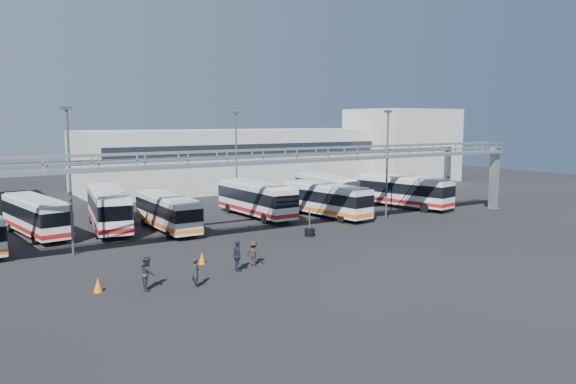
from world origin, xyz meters
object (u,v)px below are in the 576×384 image
bus_1 (35,215)px  pedestrian_c (254,253)px  cone_left (98,285)px  bus_2 (108,207)px  tire_stack (309,231)px  bus_5 (256,198)px  pedestrian_a (196,272)px  bus_6 (325,199)px  bus_7 (325,189)px  pedestrian_b (147,273)px  light_pole_back (236,154)px  pedestrian_d (237,256)px  light_pole_left (69,173)px  light_pole_mid (387,159)px  bus_8 (402,190)px  cone_right (202,258)px  bus_3 (167,211)px

bus_1 → pedestrian_c: size_ratio=6.63×
pedestrian_c → cone_left: (-9.86, -0.35, -0.40)m
bus_2 → tire_stack: bearing=-32.5°
bus_5 → cone_left: size_ratio=13.86×
pedestrian_a → pedestrian_c: size_ratio=1.06×
bus_1 → bus_2: bus_2 is taller
bus_6 → bus_2: bearing=159.4°
bus_2 → bus_7: (23.75, 1.04, -0.10)m
bus_2 → pedestrian_b: (-2.93, -18.64, -1.02)m
pedestrian_c → bus_5: bearing=-63.8°
light_pole_back → pedestrian_d: size_ratio=5.28×
light_pole_left → pedestrian_b: 11.70m
pedestrian_a → pedestrian_c: 5.58m
light_pole_mid → light_pole_back: (-8.00, 15.00, 0.00)m
light_pole_mid → bus_5: size_ratio=0.92×
tire_stack → pedestrian_a: bearing=-148.9°
bus_6 → bus_7: (4.43, 5.91, 0.08)m
bus_8 → cone_right: 29.88m
bus_8 → tire_stack: 18.44m
light_pole_back → tire_stack: light_pole_back is taller
light_pole_back → bus_1: 22.14m
bus_2 → pedestrian_a: bearing=-81.8°
bus_3 → light_pole_back: bearing=39.7°
bus_3 → bus_6: bus_6 is taller
light_pole_left → pedestrian_d: (7.63, -9.85, -4.76)m
bus_6 → bus_8: 10.48m
bus_2 → pedestrian_d: size_ratio=6.12×
light_pole_left → bus_7: (28.39, 9.14, -3.88)m
bus_2 → bus_7: bus_2 is taller
light_pole_mid → pedestrian_d: (-20.37, -8.85, -4.76)m
light_pole_mid → bus_7: bearing=87.8°
bus_1 → bus_3: bearing=-28.5°
light_pole_back → pedestrian_c: light_pole_back is taller
pedestrian_b → light_pole_left: bearing=19.0°
cone_right → pedestrian_d: bearing=-68.8°
light_pole_mid → bus_8: bearing=35.1°
pedestrian_b → light_pole_back: bearing=-26.9°
bus_8 → bus_1: bearing=160.3°
pedestrian_d → tire_stack: 11.72m
pedestrian_c → cone_right: 3.43m
tire_stack → pedestrian_c: bearing=-145.8°
bus_6 → pedestrian_a: 24.75m
light_pole_back → bus_8: size_ratio=0.89×
cone_left → bus_2: bearing=73.1°
bus_6 → pedestrian_a: bearing=-149.8°
pedestrian_d → tire_stack: size_ratio=0.84×
light_pole_left → pedestrian_a: light_pole_left is taller
light_pole_mid → bus_3: size_ratio=1.01×
pedestrian_b → cone_right: bearing=-43.8°
light_pole_left → tire_stack: size_ratio=4.44×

